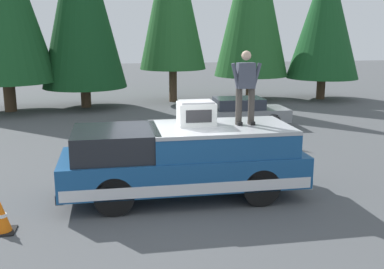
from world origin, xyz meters
The scene contains 7 objects.
ground_plane centered at (0.00, 0.00, 0.00)m, with size 90.00×90.00×0.00m, color #4C4F51.
pickup_truck centered at (0.18, -0.39, 0.87)m, with size 2.01×5.54×1.65m.
compressor_unit centered at (0.36, -0.73, 1.93)m, with size 0.65×0.84×0.56m.
person_on_truck_bed centered at (0.23, -1.85, 2.55)m, with size 0.29×0.72×1.69m.
parked_car_grey centered at (7.62, -3.75, 0.58)m, with size 1.64×4.10×1.16m.
traffic_cone centered at (-1.16, 3.33, 0.29)m, with size 0.47×0.47×0.62m.
conifer_far_left centered at (14.23, -10.51, 4.55)m, with size 3.96×3.96×7.94m.
Camera 1 is at (-9.81, 1.19, 3.78)m, focal length 42.76 mm.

